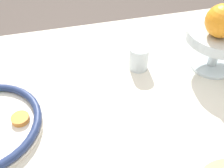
% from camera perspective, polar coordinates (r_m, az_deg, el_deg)
% --- Properties ---
extents(fruit_stand, '(0.20, 0.20, 0.13)m').
position_cam_1_polar(fruit_stand, '(0.84, 22.44, 9.05)').
color(fruit_stand, silver).
rests_on(fruit_stand, dining_table).
extents(orange_fruit, '(0.09, 0.09, 0.09)m').
position_cam_1_polar(orange_fruit, '(0.77, 22.90, 12.55)').
color(orange_fruit, orange).
rests_on(orange_fruit, fruit_stand).
extents(cup_near, '(0.06, 0.06, 0.07)m').
position_cam_1_polar(cup_near, '(0.81, 5.86, 5.63)').
color(cup_near, silver).
rests_on(cup_near, dining_table).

